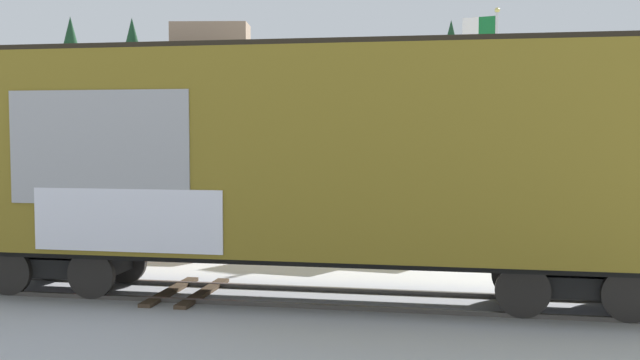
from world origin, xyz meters
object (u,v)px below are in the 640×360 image
freight_car (303,155)px  parked_car_tan (359,220)px  parked_car_red (150,215)px  flagpole (490,89)px

freight_car → parked_car_tan: bearing=82.9°
freight_car → parked_car_tan: freight_car is taller
parked_car_tan → parked_car_red: bearing=-179.4°
freight_car → flagpole: (4.64, 12.23, 1.83)m
flagpole → parked_car_red: 12.25m
flagpole → parked_car_red: (-9.49, -6.85, -3.60)m
parked_car_red → parked_car_tan: bearing=0.6°
parked_car_red → freight_car: bearing=-47.9°
freight_car → flagpole: 13.20m
freight_car → parked_car_red: 7.46m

